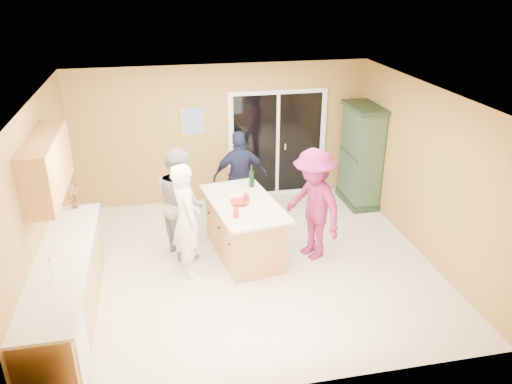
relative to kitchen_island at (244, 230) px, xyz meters
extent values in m
plane|color=#EFE7CE|center=(0.00, -0.31, -0.43)|extent=(5.50, 5.50, 0.00)
cube|color=silver|center=(0.00, -0.31, 2.17)|extent=(5.50, 5.00, 0.10)
cube|color=tan|center=(0.00, 2.19, 0.87)|extent=(5.50, 0.10, 2.60)
cube|color=tan|center=(0.00, -2.81, 0.87)|extent=(5.50, 0.10, 2.60)
cube|color=tan|center=(-2.75, -0.31, 0.87)|extent=(0.10, 5.00, 2.60)
cube|color=tan|center=(2.75, -0.31, 0.87)|extent=(0.10, 5.00, 2.60)
cube|color=tan|center=(-2.45, -1.21, 0.02)|extent=(0.60, 3.00, 0.90)
cube|color=white|center=(-2.44, -2.31, -0.03)|extent=(0.62, 0.60, 0.72)
cube|color=silver|center=(-2.44, -1.21, 0.49)|extent=(0.65, 3.05, 0.04)
cylinder|color=silver|center=(-2.45, -1.71, 0.66)|extent=(0.02, 0.02, 0.30)
cube|color=tan|center=(-2.58, -0.51, 1.45)|extent=(0.35, 1.60, 0.75)
cube|color=white|center=(1.05, 2.16, 0.62)|extent=(1.90, 0.05, 2.10)
cube|color=black|center=(1.05, 2.14, 0.62)|extent=(1.70, 0.03, 1.94)
cube|color=white|center=(1.05, 2.14, 0.62)|extent=(0.06, 0.04, 1.94)
cube|color=silver|center=(1.20, 2.13, 0.57)|extent=(0.02, 0.03, 0.12)
cube|color=#A18150|center=(-0.55, 2.17, 1.17)|extent=(0.46, 0.03, 0.56)
cube|color=#4D6B9F|center=(-0.55, 2.15, 1.17)|extent=(0.38, 0.02, 0.48)
cube|color=tan|center=(0.00, 0.00, 0.01)|extent=(1.02, 1.63, 0.87)
cube|color=silver|center=(0.00, 0.00, 0.46)|extent=(1.19, 1.85, 0.04)
cube|color=black|center=(0.00, 0.00, -0.38)|extent=(0.93, 1.54, 0.10)
cube|color=#1D3020|center=(2.49, 1.48, -0.37)|extent=(0.53, 1.00, 0.11)
cube|color=#38543C|center=(2.49, 1.48, 0.52)|extent=(0.47, 0.94, 1.77)
cube|color=#1D3020|center=(2.49, 1.48, 1.44)|extent=(0.55, 1.04, 0.08)
imported|color=white|center=(-0.89, -0.33, 0.43)|extent=(0.56, 0.71, 1.71)
imported|color=gray|center=(-0.93, 0.31, 0.44)|extent=(0.91, 1.01, 1.72)
imported|color=#1A1C3A|center=(0.16, 1.24, 0.39)|extent=(0.97, 0.43, 1.63)
imported|color=maroon|center=(1.03, -0.24, 0.45)|extent=(1.03, 1.29, 1.75)
imported|color=#B42614|center=(-0.07, -0.07, 0.51)|extent=(0.29, 0.29, 0.06)
imported|color=#AD111F|center=(-2.45, 0.21, 0.69)|extent=(0.21, 0.17, 0.35)
cylinder|color=#B42614|center=(0.05, -0.01, 0.54)|extent=(0.09, 0.09, 0.12)
cylinder|color=#B42614|center=(-0.19, -0.49, 0.54)|extent=(0.10, 0.10, 0.13)
cylinder|color=black|center=(0.23, 0.55, 0.61)|extent=(0.08, 0.08, 0.26)
cylinder|color=black|center=(0.23, 0.55, 0.80)|extent=(0.03, 0.03, 0.10)
cylinder|color=silver|center=(-0.10, 0.22, 0.49)|extent=(0.27, 0.27, 0.02)
camera|label=1|loc=(-1.17, -6.72, 3.67)|focal=35.00mm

